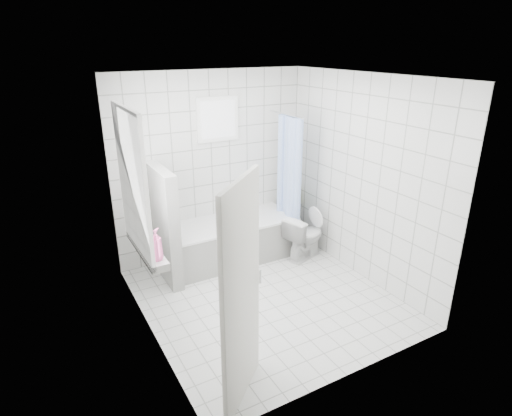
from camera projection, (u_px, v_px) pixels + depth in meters
ground at (266, 298)px, 5.23m from camera, size 3.00×3.00×0.00m
ceiling at (268, 76)px, 4.29m from camera, size 3.00×3.00×0.00m
wall_back at (212, 166)px, 5.98m from camera, size 2.80×0.02×2.60m
wall_front at (359, 252)px, 3.54m from camera, size 2.80×0.02×2.60m
wall_left at (142, 222)px, 4.12m from camera, size 0.02×3.00×2.60m
wall_right at (362, 180)px, 5.40m from camera, size 0.02×3.00×2.60m
window_left at (135, 184)px, 4.27m from camera, size 0.01×0.90×1.40m
window_back at (218, 119)px, 5.75m from camera, size 0.50×0.01×0.50m
window_sill at (147, 249)px, 4.56m from camera, size 0.18×1.02×0.08m
door at (241, 297)px, 3.45m from camera, size 0.62×0.57×2.00m
bathtub at (232, 240)px, 6.08m from camera, size 1.82×0.77×0.58m
partition_wall at (164, 225)px, 5.43m from camera, size 0.15×0.85×1.50m
tiled_ledge at (291, 219)px, 6.84m from camera, size 0.40×0.24×0.55m
toilet at (305, 236)px, 6.11m from camera, size 0.72×0.53×0.65m
curtain_rod at (286, 114)px, 5.83m from camera, size 0.02×0.80×0.02m
shower_curtain at (289, 180)px, 6.05m from camera, size 0.14×0.48×1.78m
tub_faucet at (227, 195)px, 6.20m from camera, size 0.18×0.06×0.06m
sill_bottles at (148, 235)px, 4.45m from camera, size 0.18×0.83×0.32m
ledge_bottles at (295, 196)px, 6.68m from camera, size 0.20×0.16×0.26m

